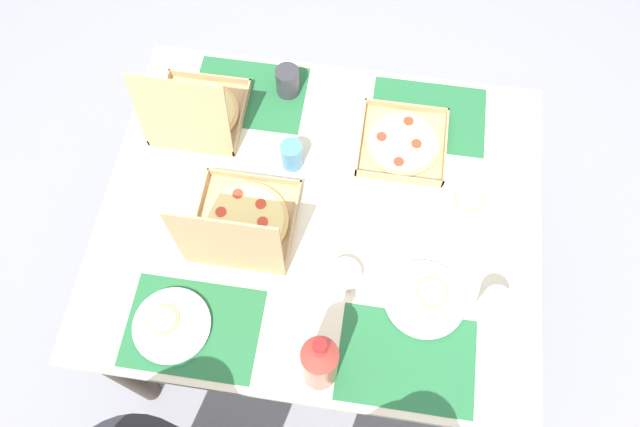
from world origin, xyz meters
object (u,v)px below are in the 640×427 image
pizza_box_edge_far (402,143)px  plate_far_left (171,325)px  cup_red (292,155)px  condiment_bowl (345,274)px  pizza_box_center (242,226)px  cup_spare (494,305)px  plate_near_left (425,299)px  plate_near_right (476,204)px  pizza_box_corner_left (197,114)px  soda_bottle (320,363)px  cup_dark (288,81)px

pizza_box_edge_far → plate_far_left: (0.56, 0.66, -0.00)m
pizza_box_edge_far → cup_red: size_ratio=2.68×
pizza_box_edge_far → condiment_bowl: (0.12, 0.45, 0.01)m
pizza_box_center → cup_spare: pizza_box_center is taller
plate_near_left → condiment_bowl: (0.23, -0.03, 0.01)m
pizza_box_edge_far → cup_red: cup_red is taller
plate_near_right → cup_red: 0.56m
plate_near_left → plate_near_right: same height
pizza_box_center → plate_near_left: size_ratio=1.44×
pizza_box_center → plate_near_left: pizza_box_center is taller
pizza_box_corner_left → plate_far_left: size_ratio=1.45×
plate_far_left → plate_near_left: bearing=-165.5°
pizza_box_edge_far → plate_far_left: bearing=49.5°
pizza_box_corner_left → cup_spare: (-0.92, 0.48, 0.00)m
soda_bottle → cup_dark: soda_bottle is taller
soda_bottle → condiment_bowl: bearing=-96.5°
plate_far_left → soda_bottle: size_ratio=0.65×
plate_near_left → pizza_box_edge_far: bearing=-77.6°
pizza_box_edge_far → plate_near_left: 0.50m
cup_red → cup_spare: bearing=148.3°
condiment_bowl → pizza_box_center: bearing=-16.2°
cup_dark → cup_spare: bearing=136.1°
cup_spare → condiment_bowl: bearing=-5.4°
pizza_box_edge_far → pizza_box_corner_left: bearing=0.9°
plate_far_left → cup_spare: 0.86m
plate_near_left → cup_dark: (0.49, -0.63, 0.04)m
pizza_box_center → plate_near_left: (-0.53, 0.12, -0.04)m
plate_near_left → plate_near_right: size_ratio=1.01×
cup_red → pizza_box_edge_far: bearing=-160.7°
cup_spare → condiment_bowl: (0.40, -0.04, -0.03)m
plate_far_left → soda_bottle: soda_bottle is taller
pizza_box_edge_far → plate_near_left: pizza_box_edge_far is taller
cup_spare → cup_red: size_ratio=1.03×
plate_near_left → cup_spare: 0.18m
soda_bottle → pizza_box_center: bearing=-52.6°
pizza_box_corner_left → cup_dark: size_ratio=3.03×
pizza_box_edge_far → plate_near_left: (-0.11, 0.48, -0.00)m
plate_near_left → cup_red: cup_red is taller
cup_dark → pizza_box_edge_far: bearing=158.6°
cup_dark → cup_red: 0.27m
plate_near_right → cup_spare: cup_spare is taller
pizza_box_edge_far → condiment_bowl: size_ratio=2.98×
plate_far_left → plate_near_right: same height
pizza_box_edge_far → soda_bottle: size_ratio=0.82×
pizza_box_edge_far → plate_far_left: 0.86m
cup_dark → condiment_bowl: size_ratio=1.13×
pizza_box_center → cup_spare: (-0.71, 0.13, 0.00)m
pizza_box_center → plate_far_left: bearing=65.2°
pizza_box_corner_left → plate_near_right: pizza_box_corner_left is taller
pizza_box_center → cup_red: size_ratio=3.25×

